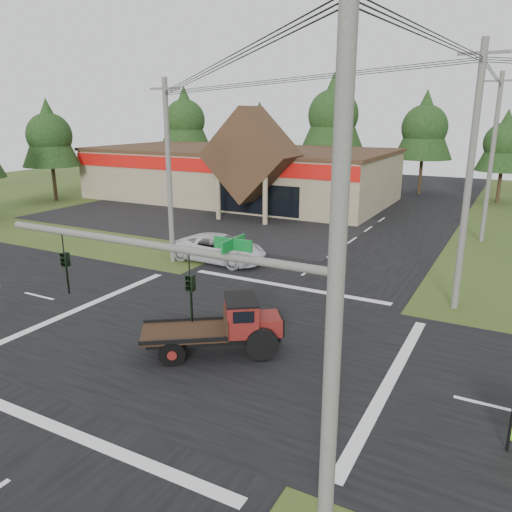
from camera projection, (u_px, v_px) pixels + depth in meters
The scene contains 18 objects.
ground at pixel (212, 339), 19.70m from camera, with size 120.00×120.00×0.00m, color #2F4719.
road_ns at pixel (212, 338), 19.69m from camera, with size 12.00×120.00×0.02m, color black.
road_ew at pixel (212, 338), 19.69m from camera, with size 120.00×12.00×0.02m, color black.
parking_apron at pixel (196, 219), 42.16m from camera, with size 28.00×14.00×0.02m, color black.
cvs_building at pixel (240, 172), 51.13m from camera, with size 30.40×18.20×9.19m.
traffic_signal_mast at pixel (248, 339), 9.48m from camera, with size 8.12×0.24×7.00m.
utility_pole_nr at pixel (335, 293), 8.39m from camera, with size 2.00×0.30×11.00m.
utility_pole_nw at pixel (169, 171), 28.63m from camera, with size 2.00×0.30×10.50m.
utility_pole_ne at pixel (469, 179), 21.24m from camera, with size 2.00×0.30×11.50m.
utility_pole_n at pixel (492, 158), 33.15m from camera, with size 2.00×0.30×11.20m.
tree_row_a at pixel (185, 118), 65.02m from camera, with size 6.72×6.72×12.12m.
tree_row_b at pixel (259, 129), 62.55m from camera, with size 5.60×5.60×10.10m.
tree_row_c at pixel (333, 112), 56.61m from camera, with size 7.28×7.28×13.13m.
tree_row_d at pixel (425, 125), 53.29m from camera, with size 6.16×6.16×11.11m.
tree_row_e at pixel (505, 141), 48.33m from camera, with size 5.04×5.04×9.09m.
tree_side_w at pixel (49, 133), 49.33m from camera, with size 5.60×5.60×10.10m.
antique_flatbed_truck at pixel (213, 326), 18.23m from camera, with size 1.96×5.13×2.15m, color #5A190C, non-canonical shape.
white_pickup at pixel (220, 248), 29.85m from camera, with size 2.66×5.78×1.61m, color silver.
Camera 1 is at (10.04, -15.09, 8.54)m, focal length 35.00 mm.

